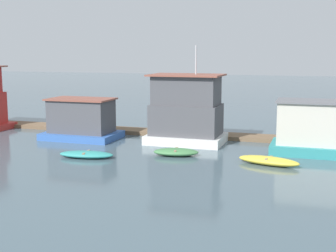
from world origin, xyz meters
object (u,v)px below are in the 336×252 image
houseboat_blue (82,120)px  dinghy_yellow (269,161)px  houseboat_white (186,111)px  houseboat_teal (321,129)px  dinghy_teal (86,154)px  dinghy_green (176,152)px

houseboat_blue → dinghy_yellow: bearing=-15.7°
houseboat_white → houseboat_blue: bearing=-174.0°
houseboat_teal → dinghy_yellow: 5.14m
houseboat_teal → dinghy_teal: bearing=-157.8°
houseboat_teal → dinghy_green: bearing=-158.9°
houseboat_blue → houseboat_teal: (17.37, -0.03, 0.21)m
houseboat_blue → houseboat_teal: bearing=-0.1°
houseboat_teal → dinghy_yellow: bearing=-125.2°
dinghy_green → dinghy_yellow: size_ratio=0.81×
dinghy_green → houseboat_teal: bearing=21.1°
houseboat_white → dinghy_yellow: houseboat_white is taller
dinghy_yellow → houseboat_blue: bearing=164.3°
dinghy_teal → dinghy_yellow: dinghy_yellow is taller
houseboat_blue → dinghy_green: size_ratio=1.79×
dinghy_teal → dinghy_green: bearing=23.9°
houseboat_white → houseboat_teal: houseboat_white is taller
houseboat_blue → houseboat_teal: size_ratio=0.90×
dinghy_teal → houseboat_white: bearing=54.6°
houseboat_white → dinghy_green: (0.53, -4.27, -2.08)m
dinghy_teal → dinghy_yellow: bearing=8.4°
houseboat_white → dinghy_teal: bearing=-125.4°
houseboat_white → dinghy_green: houseboat_white is taller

